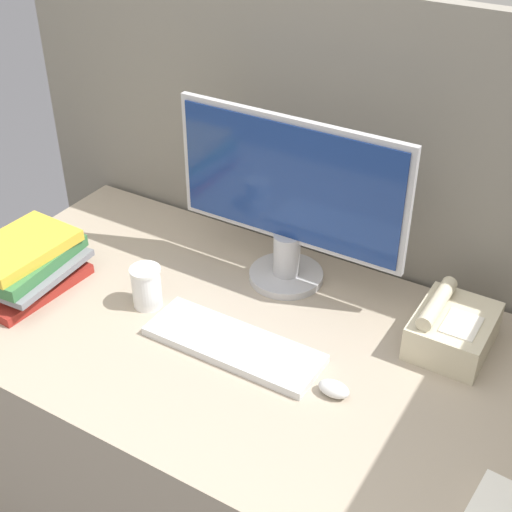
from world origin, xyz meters
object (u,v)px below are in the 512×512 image
at_px(coffee_cup, 147,287).
at_px(desk_telephone, 452,329).
at_px(mouse, 334,389).
at_px(monitor, 289,201).
at_px(book_stack, 23,264).
at_px(keyboard, 233,345).

relative_size(coffee_cup, desk_telephone, 0.51).
bearing_deg(coffee_cup, mouse, -4.82).
height_order(monitor, book_stack, monitor).
relative_size(keyboard, desk_telephone, 1.99).
bearing_deg(desk_telephone, book_stack, -162.01).
height_order(monitor, coffee_cup, monitor).
relative_size(monitor, mouse, 8.80).
height_order(monitor, desk_telephone, monitor).
relative_size(mouse, desk_telephone, 0.33).
height_order(monitor, mouse, monitor).
bearing_deg(coffee_cup, book_stack, -164.06).
height_order(monitor, keyboard, monitor).
distance_m(monitor, mouse, 0.48).
distance_m(keyboard, desk_telephone, 0.50).
bearing_deg(coffee_cup, monitor, 48.96).
xyz_separation_m(monitor, coffee_cup, (-0.24, -0.27, -0.17)).
height_order(mouse, coffee_cup, coffee_cup).
relative_size(mouse, coffee_cup, 0.64).
bearing_deg(mouse, monitor, 132.24).
bearing_deg(desk_telephone, keyboard, -147.75).
height_order(coffee_cup, book_stack, book_stack).
bearing_deg(mouse, book_stack, -176.81).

